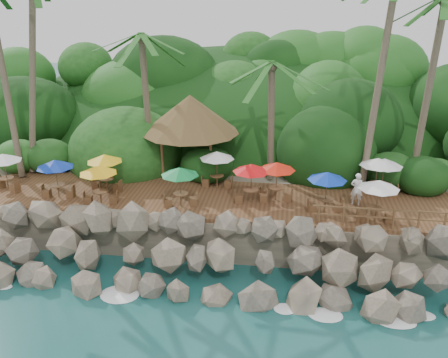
# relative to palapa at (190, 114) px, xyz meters

# --- Properties ---
(ground) EXTENTS (140.00, 140.00, 0.00)m
(ground) POSITION_rel_palapa_xyz_m (2.50, -9.87, -5.79)
(ground) COLOR #19514F
(ground) RESTS_ON ground
(land_base) EXTENTS (32.00, 25.20, 2.10)m
(land_base) POSITION_rel_palapa_xyz_m (2.50, 6.13, -4.74)
(land_base) COLOR gray
(land_base) RESTS_ON ground
(jungle_hill) EXTENTS (44.80, 28.00, 15.40)m
(jungle_hill) POSITION_rel_palapa_xyz_m (2.50, 13.63, -5.79)
(jungle_hill) COLOR #143811
(jungle_hill) RESTS_ON ground
(seawall) EXTENTS (29.00, 4.00, 2.30)m
(seawall) POSITION_rel_palapa_xyz_m (2.50, -7.87, -4.64)
(seawall) COLOR gray
(seawall) RESTS_ON ground
(terrace) EXTENTS (26.00, 5.00, 0.20)m
(terrace) POSITION_rel_palapa_xyz_m (2.50, -3.87, -3.59)
(terrace) COLOR brown
(terrace) RESTS_ON land_base
(jungle_foliage) EXTENTS (44.00, 16.00, 12.00)m
(jungle_foliage) POSITION_rel_palapa_xyz_m (2.50, 5.13, -5.79)
(jungle_foliage) COLOR #143811
(jungle_foliage) RESTS_ON ground
(foam_line) EXTENTS (25.20, 0.80, 0.06)m
(foam_line) POSITION_rel_palapa_xyz_m (2.50, -9.57, -5.76)
(foam_line) COLOR white
(foam_line) RESTS_ON ground
(palms) EXTENTS (28.61, 7.49, 12.32)m
(palms) POSITION_rel_palapa_xyz_m (0.99, -0.97, 5.97)
(palms) COLOR brown
(palms) RESTS_ON ground
(palapa) EXTENTS (5.68, 5.68, 4.60)m
(palapa) POSITION_rel_palapa_xyz_m (0.00, 0.00, 0.00)
(palapa) COLOR brown
(palapa) RESTS_ON ground
(dining_clusters) EXTENTS (21.85, 5.10, 2.06)m
(dining_clusters) POSITION_rel_palapa_xyz_m (2.25, -4.00, -1.78)
(dining_clusters) COLOR brown
(dining_clusters) RESTS_ON terrace
(railing) EXTENTS (6.10, 0.10, 1.00)m
(railing) POSITION_rel_palapa_xyz_m (9.99, -6.22, -2.89)
(railing) COLOR brown
(railing) RESTS_ON terrace
(waiter) EXTENTS (0.65, 0.45, 1.70)m
(waiter) POSITION_rel_palapa_xyz_m (9.19, -3.68, -2.64)
(waiter) COLOR white
(waiter) RESTS_ON terrace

